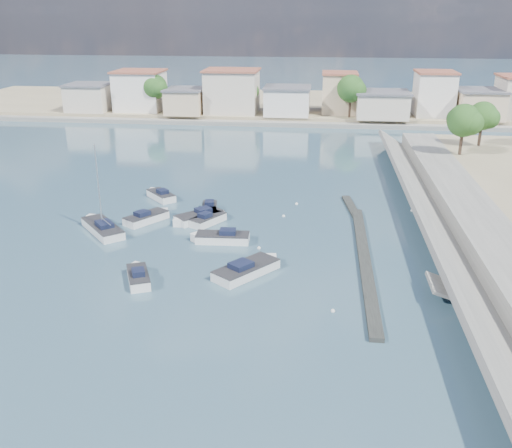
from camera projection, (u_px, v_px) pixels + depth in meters
The scene contains 17 objects.
ground at pixel (299, 170), 78.24m from camera, with size 400.00×400.00×0.00m, color #2F4B5E.
seawall_walkway at pixel (493, 245), 50.84m from camera, with size 5.00×90.00×1.80m, color slate.
breakwater at pixel (362, 248), 52.05m from camera, with size 2.00×31.02×0.35m.
far_shore_land at pixel (309, 105), 126.35m from camera, with size 160.00×40.00×1.40m, color gray.
far_shore_quay at pixel (306, 125), 106.93m from camera, with size 160.00×2.50×0.80m, color slate.
far_town at pixel (364, 96), 109.69m from camera, with size 113.01×12.80×8.35m.
shore_trees at pixel (354, 96), 101.30m from camera, with size 74.56×38.32×7.92m.
motorboat_a at pixel (138, 277), 45.98m from camera, with size 3.01×4.43×1.48m.
motorboat_b at pixel (209, 220), 58.50m from camera, with size 3.53×4.36×1.48m.
motorboat_c at pixel (220, 238), 53.74m from camera, with size 5.63×2.16×1.48m.
motorboat_d at pixel (197, 218), 59.01m from camera, with size 5.04×5.01×1.48m.
motorboat_e at pixel (148, 218), 59.02m from camera, with size 4.21×4.89×1.48m.
motorboat_f at pixel (160, 195), 66.08m from camera, with size 4.10×4.26×1.48m.
motorboat_g at pixel (209, 211), 61.09m from camera, with size 2.19×4.66×1.48m.
motorboat_h at pixel (249, 269), 47.32m from camera, with size 5.45×6.03×1.48m.
sailboat at pixel (102, 227), 56.30m from camera, with size 5.84×6.29×9.00m.
mooring_buoys at pixel (324, 241), 53.83m from camera, with size 15.78×24.48×0.33m.
Camera 1 is at (2.79, -36.05, 20.54)m, focal length 40.00 mm.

